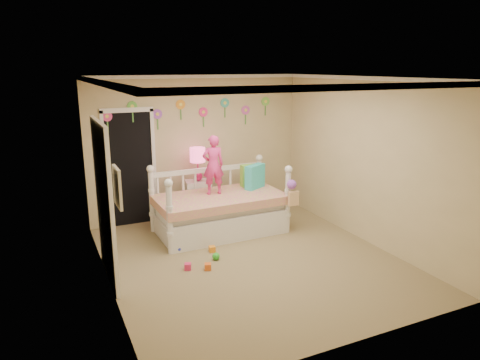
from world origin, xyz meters
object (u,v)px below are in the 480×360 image
daybed (220,199)px  child (213,165)px  nightstand (199,200)px  table_lamp (198,159)px

daybed → child: 0.58m
child → nightstand: 1.00m
daybed → table_lamp: size_ratio=3.58×
child → nightstand: (-0.06, 0.62, -0.78)m
child → nightstand: bearing=-77.5°
nightstand → daybed: bearing=-70.8°
daybed → child: size_ratio=2.17×
daybed → nightstand: daybed is taller
daybed → nightstand: bearing=98.7°
table_lamp → daybed: bearing=-80.4°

